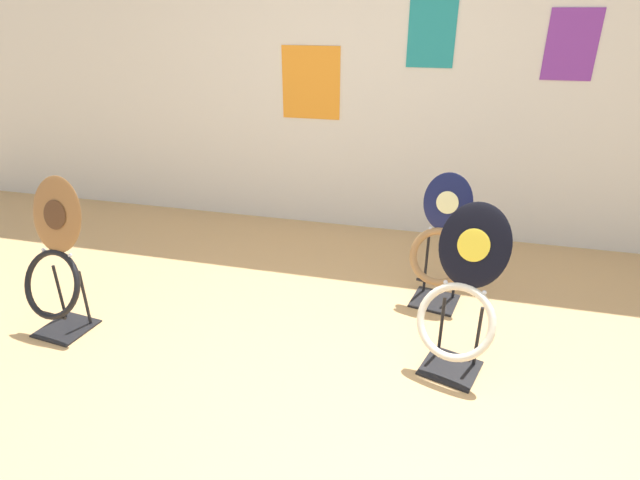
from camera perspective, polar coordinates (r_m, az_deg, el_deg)
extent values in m
plane|color=tan|center=(2.42, -4.89, -21.01)|extent=(14.00, 14.00, 0.00)
cube|color=silver|center=(4.10, 6.14, 18.61)|extent=(8.00, 0.06, 2.60)
cube|color=teal|center=(4.01, 12.65, 22.06)|extent=(0.34, 0.01, 0.48)
cube|color=orange|center=(4.18, -1.05, 17.50)|extent=(0.48, 0.01, 0.56)
cube|color=purple|center=(4.08, 26.81, 19.28)|extent=(0.34, 0.01, 0.47)
cube|color=black|center=(3.38, -26.98, -8.99)|extent=(0.31, 0.31, 0.01)
cylinder|color=black|center=(3.41, -27.61, -5.26)|extent=(0.02, 0.02, 0.36)
cylinder|color=black|center=(3.27, -25.28, -5.99)|extent=(0.02, 0.02, 0.36)
cylinder|color=black|center=(3.27, -28.43, -7.48)|extent=(0.22, 0.04, 0.02)
torus|color=black|center=(3.22, -28.30, -4.50)|extent=(0.42, 0.25, 0.38)
ellipsoid|color=#936033|center=(3.15, -27.88, 2.58)|extent=(0.37, 0.18, 0.43)
ellipsoid|color=#4C2D19|center=(3.14, -28.09, 2.55)|extent=(0.17, 0.07, 0.16)
sphere|color=silver|center=(3.27, -29.04, -1.00)|extent=(0.02, 0.02, 0.02)
sphere|color=silver|center=(3.12, -26.67, -1.58)|extent=(0.02, 0.02, 0.02)
cube|color=black|center=(3.37, 12.94, -6.79)|extent=(0.33, 0.33, 0.01)
cylinder|color=black|center=(3.36, 12.05, -2.56)|extent=(0.02, 0.02, 0.42)
cylinder|color=black|center=(3.32, 15.31, -3.21)|extent=(0.02, 0.02, 0.42)
cylinder|color=black|center=(3.21, 12.89, -4.81)|extent=(0.22, 0.06, 0.02)
torus|color=#9E7042|center=(3.19, 13.41, -1.87)|extent=(0.40, 0.25, 0.36)
ellipsoid|color=#141942|center=(3.14, 14.40, 4.20)|extent=(0.31, 0.15, 0.36)
ellipsoid|color=beige|center=(3.13, 14.35, 4.17)|extent=(0.14, 0.06, 0.14)
sphere|color=silver|center=(3.19, 12.48, 1.24)|extent=(0.02, 0.02, 0.02)
sphere|color=silver|center=(3.17, 15.37, 0.70)|extent=(0.02, 0.02, 0.02)
cube|color=black|center=(2.82, 14.64, -13.96)|extent=(0.35, 0.35, 0.01)
cylinder|color=black|center=(2.80, 13.72, -9.45)|extent=(0.02, 0.02, 0.36)
cylinder|color=black|center=(2.77, 17.60, -10.48)|extent=(0.02, 0.02, 0.36)
cylinder|color=black|center=(2.67, 14.46, -12.41)|extent=(0.22, 0.08, 0.02)
torus|color=beige|center=(2.63, 15.21, -9.00)|extent=(0.45, 0.35, 0.36)
ellipsoid|color=black|center=(2.60, 17.22, -0.56)|extent=(0.40, 0.28, 0.42)
ellipsoid|color=yellow|center=(2.58, 17.14, -0.57)|extent=(0.17, 0.11, 0.16)
sphere|color=silver|center=(2.65, 14.16, -4.71)|extent=(0.02, 0.02, 0.02)
sphere|color=silver|center=(2.61, 18.27, -5.73)|extent=(0.02, 0.02, 0.02)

